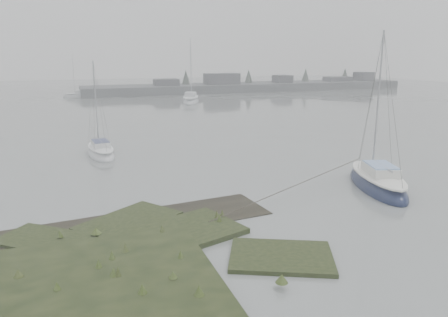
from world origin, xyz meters
The scene contains 6 objects.
ground centered at (0.00, 30.00, 0.00)m, with size 160.00×160.00×0.00m, color slate.
far_shoreline centered at (26.84, 61.90, 0.85)m, with size 60.00×8.00×4.15m.
sailboat_main centered at (8.91, 5.04, 0.27)m, with size 3.72×6.43×8.63m.
sailboat_white centered at (-4.12, 17.62, 0.21)m, with size 2.10×5.02×6.89m.
sailboat_far_b centered at (10.40, 46.95, 0.30)m, with size 4.55×7.09×9.52m.
sailboat_far_c centered at (-4.12, 59.86, 0.22)m, with size 5.28×2.38×7.18m.
Camera 1 is at (-6.00, -12.80, 6.91)m, focal length 35.00 mm.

